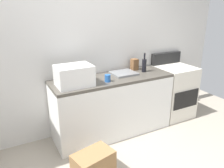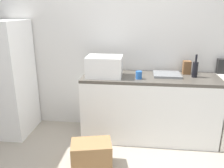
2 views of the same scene
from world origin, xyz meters
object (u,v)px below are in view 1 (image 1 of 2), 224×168
Objects in this scene: microwave at (74,76)px; cardboard_box_medium at (93,165)px; stove_oven at (173,91)px; knife_block at (134,64)px; coffee_mug at (108,78)px; wine_bottle at (144,65)px.

cardboard_box_medium is at bearing -94.81° from microwave.
stove_oven is at bearing 22.27° from cardboard_box_medium.
knife_block is (-0.72, 0.18, 0.52)m from stove_oven.
coffee_mug is 1.13m from cardboard_box_medium.
microwave is 1.18m from wine_bottle.
stove_oven is at bearing 5.90° from coffee_mug.
stove_oven is 3.67× the size of wine_bottle.
microwave is at bearing -175.27° from wine_bottle.
wine_bottle reaches higher than knife_block.
coffee_mug is at bearing -8.10° from microwave.
stove_oven reaches higher than knife_block.
coffee_mug is (-0.72, -0.16, -0.06)m from wine_bottle.
coffee_mug is at bearing 50.98° from cardboard_box_medium.
stove_oven reaches higher than cardboard_box_medium.
wine_bottle is at bearing 4.73° from microwave.
coffee_mug is at bearing -153.78° from knife_block.
microwave is (-1.82, -0.08, 0.57)m from stove_oven.
microwave is 2.56× the size of knife_block.
microwave reaches higher than stove_oven.
coffee_mug reaches higher than cardboard_box_medium.
stove_oven is 0.91m from knife_block.
knife_block reaches higher than coffee_mug.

